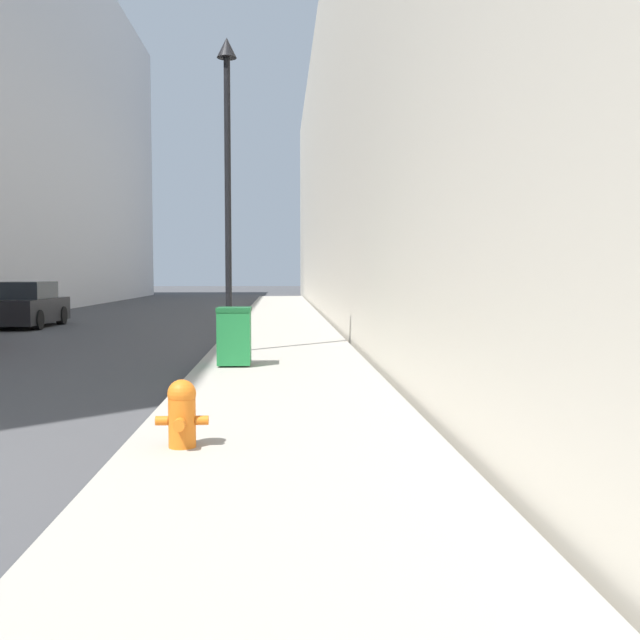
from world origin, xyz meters
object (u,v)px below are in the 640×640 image
object	(u,v)px
lamppost	(228,163)
parked_sedan_near	(24,306)
fire_hydrant	(182,412)
trash_bin	(234,336)

from	to	relation	value
lamppost	parked_sedan_near	bearing A→B (deg)	128.91
fire_hydrant	parked_sedan_near	world-z (taller)	parked_sedan_near
fire_hydrant	lamppost	bearing A→B (deg)	91.00
lamppost	parked_sedan_near	world-z (taller)	lamppost
fire_hydrant	lamppost	distance (m)	9.10
trash_bin	parked_sedan_near	size ratio (longest dim) A/B	0.25
fire_hydrant	trash_bin	size ratio (longest dim) A/B	0.62
lamppost	parked_sedan_near	xyz separation A→B (m)	(-7.50, 9.30, -3.39)
trash_bin	parked_sedan_near	distance (m)	13.94
lamppost	trash_bin	bearing A→B (deg)	-83.60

